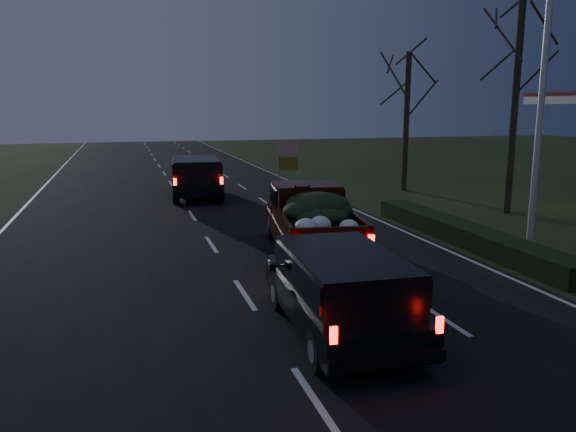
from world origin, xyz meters
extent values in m
plane|color=black|center=(0.00, 0.00, 0.00)|extent=(120.00, 120.00, 0.00)
cube|color=black|center=(0.00, 0.00, 0.01)|extent=(14.00, 120.00, 0.02)
cube|color=black|center=(7.80, 3.00, 0.30)|extent=(1.00, 10.00, 0.60)
cylinder|color=silver|center=(9.50, 2.00, 4.50)|extent=(0.20, 0.20, 9.00)
cylinder|color=black|center=(12.50, 7.00, 4.25)|extent=(0.28, 0.28, 8.50)
cylinder|color=black|center=(11.50, 14.00, 3.50)|extent=(0.28, 0.28, 7.00)
cube|color=#340D07|center=(2.73, 3.25, 0.65)|extent=(2.95, 5.68, 0.60)
cube|color=#340D07|center=(2.87, 4.21, 1.46)|extent=(2.24, 2.01, 0.97)
cube|color=black|center=(2.87, 4.21, 1.57)|extent=(2.33, 1.92, 0.60)
cube|color=#340D07|center=(2.52, 1.85, 0.97)|extent=(2.43, 3.30, 0.06)
ellipsoid|color=black|center=(2.65, 2.38, 1.46)|extent=(2.00, 2.19, 0.65)
cylinder|color=gray|center=(1.76, 3.39, 2.22)|extent=(0.03, 0.03, 2.17)
cube|color=red|center=(2.05, 3.35, 3.12)|extent=(0.56, 0.11, 0.37)
cube|color=gold|center=(2.05, 3.35, 2.68)|extent=(0.56, 0.11, 0.37)
cube|color=black|center=(0.80, 14.77, 0.69)|extent=(2.68, 5.51, 0.67)
cube|color=black|center=(0.77, 14.50, 1.44)|extent=(2.42, 4.06, 0.89)
cube|color=black|center=(0.77, 14.50, 1.53)|extent=(2.52, 3.96, 0.53)
cube|color=black|center=(1.30, -2.60, 0.60)|extent=(2.15, 4.71, 0.58)
cube|color=black|center=(1.29, -2.84, 1.25)|extent=(1.97, 3.45, 0.77)
cube|color=black|center=(1.29, -2.84, 1.33)|extent=(2.06, 3.36, 0.46)
cube|color=black|center=(0.22, -1.63, 1.14)|extent=(0.11, 0.22, 0.15)
camera|label=1|loc=(-2.54, -12.18, 4.30)|focal=35.00mm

